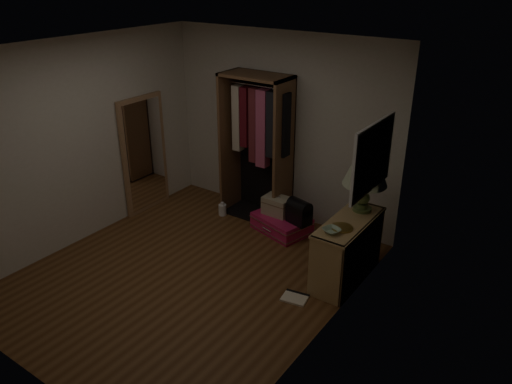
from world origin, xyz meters
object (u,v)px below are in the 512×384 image
console_bookshelf (349,247)px  open_wardrobe (260,135)px  train_case (277,205)px  pink_suitcase (282,223)px  table_lamp (366,173)px  floor_mirror (144,155)px  black_bag (299,211)px  white_jug (222,210)px

console_bookshelf → open_wardrobe: 2.06m
train_case → pink_suitcase: bearing=-8.7°
open_wardrobe → pink_suitcase: size_ratio=2.37×
train_case → table_lamp: bearing=-8.4°
floor_mirror → black_bag: (2.32, 0.49, -0.45)m
open_wardrobe → floor_mirror: bearing=-152.8°
train_case → black_bag: (0.38, -0.05, 0.05)m
open_wardrobe → train_case: 0.99m
table_lamp → white_jug: 2.46m
console_bookshelf → table_lamp: table_lamp is taller
floor_mirror → pink_suitcase: (2.03, 0.53, -0.74)m
floor_mirror → train_case: floor_mirror is taller
pink_suitcase → black_bag: 0.41m
floor_mirror → train_case: (1.94, 0.54, -0.49)m
black_bag → console_bookshelf: bearing=-11.1°
open_wardrobe → black_bag: (0.82, -0.28, -0.81)m
black_bag → table_lamp: size_ratio=0.55×
floor_mirror → pink_suitcase: size_ratio=1.96×
pink_suitcase → black_bag: black_bag is taller
console_bookshelf → black_bag: size_ratio=3.19×
floor_mirror → white_jug: floor_mirror is taller
floor_mirror → table_lamp: bearing=5.8°
pink_suitcase → table_lamp: table_lamp is taller
console_bookshelf → train_case: bearing=159.0°
floor_mirror → black_bag: 2.41m
console_bookshelf → floor_mirror: bearing=-179.2°
black_bag → white_jug: size_ratio=1.74×
open_wardrobe → pink_suitcase: open_wardrobe is taller
open_wardrobe → table_lamp: 1.80m
pink_suitcase → white_jug: size_ratio=4.28×
open_wardrobe → train_case: bearing=-27.0°
console_bookshelf → white_jug: console_bookshelf is taller
console_bookshelf → pink_suitcase: 1.33m
open_wardrobe → floor_mirror: open_wardrobe is taller
pink_suitcase → console_bookshelf: bearing=-7.0°
train_case → open_wardrobe: bearing=154.0°
white_jug → open_wardrobe: bearing=37.6°
open_wardrobe → pink_suitcase: (0.54, -0.24, -1.10)m
open_wardrobe → floor_mirror: size_ratio=1.21×
console_bookshelf → pink_suitcase: bearing=158.2°
open_wardrobe → white_jug: size_ratio=10.13×
console_bookshelf → open_wardrobe: (-1.74, 0.73, 0.83)m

